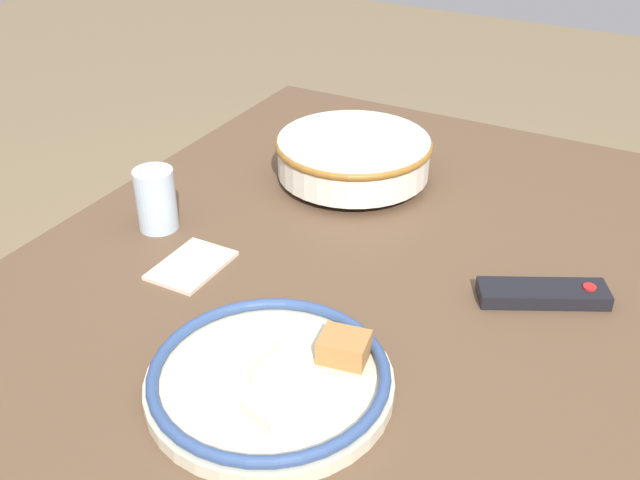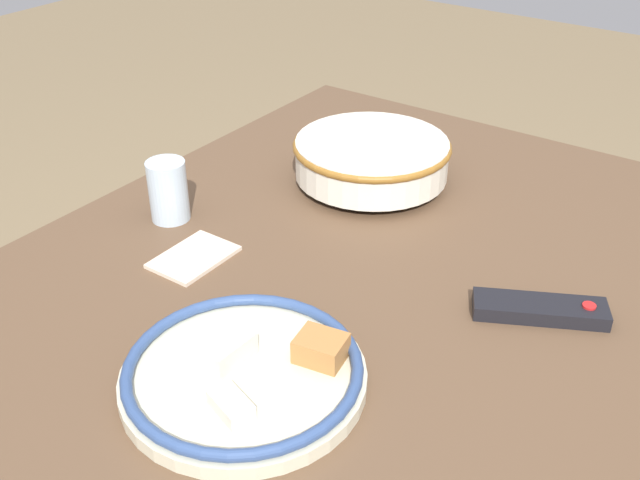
# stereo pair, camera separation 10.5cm
# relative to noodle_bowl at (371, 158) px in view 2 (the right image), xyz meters

# --- Properties ---
(dining_table) EXTENTS (1.26, 0.91, 0.71)m
(dining_table) POSITION_rel_noodle_bowl_xyz_m (0.28, 0.12, -0.13)
(dining_table) COLOR brown
(dining_table) RESTS_ON ground_plane
(noodle_bowl) EXTENTS (0.27, 0.27, 0.08)m
(noodle_bowl) POSITION_rel_noodle_bowl_xyz_m (0.00, 0.00, 0.00)
(noodle_bowl) COLOR silver
(noodle_bowl) RESTS_ON dining_table
(food_plate) EXTENTS (0.28, 0.28, 0.05)m
(food_plate) POSITION_rel_noodle_bowl_xyz_m (0.51, 0.15, -0.03)
(food_plate) COLOR beige
(food_plate) RESTS_ON dining_table
(tv_remote) EXTENTS (0.12, 0.17, 0.02)m
(tv_remote) POSITION_rel_noodle_bowl_xyz_m (0.19, 0.38, -0.04)
(tv_remote) COLOR black
(tv_remote) RESTS_ON dining_table
(drinking_glass) EXTENTS (0.06, 0.06, 0.10)m
(drinking_glass) POSITION_rel_noodle_bowl_xyz_m (0.29, -0.19, 0.00)
(drinking_glass) COLOR silver
(drinking_glass) RESTS_ON dining_table
(folded_napkin) EXTENTS (0.12, 0.08, 0.01)m
(folded_napkin) POSITION_rel_noodle_bowl_xyz_m (0.35, -0.08, -0.04)
(folded_napkin) COLOR beige
(folded_napkin) RESTS_ON dining_table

